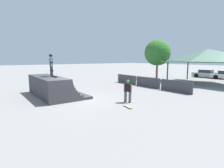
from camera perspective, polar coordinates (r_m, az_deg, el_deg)
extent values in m
plane|color=gray|center=(12.95, -12.44, -5.22)|extent=(160.00, 160.00, 0.00)
cube|color=#38383D|center=(15.02, -17.14, -3.16)|extent=(5.74, 3.22, 0.20)
cube|color=#38383D|center=(14.86, -18.56, -2.56)|extent=(5.74, 2.46, 0.20)
cube|color=#38383D|center=(14.79, -19.12, -1.86)|extent=(5.74, 2.18, 0.20)
cube|color=#38383D|center=(14.73, -19.50, -1.14)|extent=(5.74, 1.99, 0.20)
cube|color=#38383D|center=(14.68, -19.79, -0.40)|extent=(5.74, 1.85, 0.20)
cube|color=#38383D|center=(14.64, -20.01, 0.35)|extent=(5.74, 1.76, 0.20)
cube|color=#38383D|center=(14.60, -20.17, 1.11)|extent=(5.74, 1.69, 0.20)
cube|color=#38383D|center=(14.58, -20.28, 1.88)|extent=(5.74, 1.65, 0.20)
cylinder|color=silver|center=(14.82, -17.27, 2.36)|extent=(5.62, 0.07, 0.07)
cube|color=#2D2D33|center=(14.34, -19.07, 3.93)|extent=(0.19, 0.19, 0.85)
cube|color=black|center=(14.34, -18.95, 4.14)|extent=(0.22, 0.18, 0.12)
cube|color=#2D2D33|center=(14.71, -19.22, 4.02)|extent=(0.19, 0.19, 0.85)
cube|color=black|center=(14.71, -19.11, 4.23)|extent=(0.22, 0.18, 0.12)
cube|color=teal|center=(14.49, -19.28, 6.82)|extent=(0.49, 0.31, 0.60)
cylinder|color=#A87A5B|center=(14.21, -19.15, 6.62)|extent=(0.13, 0.13, 0.60)
cylinder|color=black|center=(14.21, -19.15, 6.67)|extent=(0.20, 0.20, 0.09)
cylinder|color=#A87A5B|center=(14.78, -19.39, 6.65)|extent=(0.13, 0.13, 0.60)
cylinder|color=black|center=(14.78, -19.39, 6.70)|extent=(0.20, 0.20, 0.09)
sphere|color=#A87A5B|center=(14.49, -19.37, 8.61)|extent=(0.23, 0.23, 0.23)
sphere|color=black|center=(14.49, -19.37, 8.72)|extent=(0.26, 0.26, 0.26)
cylinder|color=blue|center=(13.74, -17.59, 2.17)|extent=(0.05, 0.03, 0.05)
cylinder|color=blue|center=(13.71, -18.15, 2.13)|extent=(0.05, 0.03, 0.05)
cylinder|color=blue|center=(14.20, -18.04, 2.33)|extent=(0.05, 0.03, 0.05)
cylinder|color=blue|center=(14.16, -18.59, 2.29)|extent=(0.05, 0.03, 0.05)
cube|color=black|center=(13.95, -18.10, 2.37)|extent=(0.77, 0.27, 0.02)
cube|color=black|center=(13.61, -17.77, 2.33)|extent=(0.11, 0.21, 0.02)
cube|color=#4C4C51|center=(12.10, 4.45, -4.16)|extent=(0.19, 0.19, 0.76)
cube|color=#4C4C51|center=(11.96, 5.87, -4.33)|extent=(0.19, 0.19, 0.76)
cube|color=black|center=(11.91, 5.20, -1.20)|extent=(0.46, 0.35, 0.54)
cylinder|color=#A87A5B|center=(12.03, 4.10, -1.30)|extent=(0.13, 0.13, 0.54)
cylinder|color=#A87A5B|center=(11.81, 6.31, -1.51)|extent=(0.13, 0.13, 0.54)
sphere|color=#A87A5B|center=(11.85, 5.22, 0.74)|extent=(0.21, 0.21, 0.21)
sphere|color=#337F33|center=(11.84, 5.22, 0.86)|extent=(0.23, 0.23, 0.23)
cylinder|color=red|center=(11.04, 4.24, -7.26)|extent=(0.06, 0.04, 0.05)
cylinder|color=red|center=(11.12, 4.87, -7.17)|extent=(0.06, 0.04, 0.05)
cylinder|color=red|center=(10.62, 5.67, -7.91)|extent=(0.06, 0.04, 0.05)
cylinder|color=red|center=(10.70, 6.31, -7.81)|extent=(0.06, 0.04, 0.05)
cube|color=tan|center=(10.86, 5.26, -7.36)|extent=(0.85, 0.34, 0.02)
cube|color=tan|center=(11.17, 4.23, -6.80)|extent=(0.13, 0.21, 0.02)
cube|color=#3D3D42|center=(21.07, 4.76, 1.56)|extent=(3.16, 0.12, 1.05)
cube|color=#3D3D42|center=(18.70, 11.56, 0.57)|extent=(3.16, 0.12, 1.05)
cube|color=#3D3D42|center=(16.67, 20.15, -0.70)|extent=(3.16, 0.12, 1.05)
cylinder|color=#2D2D33|center=(23.54, 17.66, 3.74)|extent=(0.16, 0.16, 2.55)
cylinder|color=#2D2D33|center=(27.50, 23.46, 4.05)|extent=(0.16, 0.16, 2.55)
cube|color=#4C705B|center=(23.63, 28.61, 6.37)|extent=(8.78, 5.55, 0.10)
pyramid|color=#4C705B|center=(23.63, 28.74, 8.27)|extent=(8.60, 5.44, 1.47)
cylinder|color=brown|center=(27.77, 14.44, 4.41)|extent=(0.28, 0.28, 2.47)
sphere|color=#2D6B28|center=(27.73, 14.63, 9.87)|extent=(3.91, 3.91, 3.91)
cube|color=#A8AAAF|center=(31.48, 28.45, 2.73)|extent=(4.20, 2.25, 0.62)
cube|color=#283342|center=(31.48, 28.33, 3.72)|extent=(2.03, 1.69, 0.46)
cube|color=#A8AAAF|center=(31.46, 28.36, 4.14)|extent=(1.95, 1.64, 0.04)
cylinder|color=black|center=(31.92, 30.94, 2.32)|extent=(0.66, 0.28, 0.64)
cylinder|color=black|center=(30.40, 30.17, 2.14)|extent=(0.66, 0.28, 0.64)
cylinder|color=black|center=(32.62, 26.80, 2.71)|extent=(0.66, 0.28, 0.64)
cylinder|color=black|center=(31.14, 25.85, 2.55)|extent=(0.66, 0.28, 0.64)
cylinder|color=black|center=(31.34, 31.52, 2.19)|extent=(0.66, 0.28, 0.64)
cylinder|color=black|center=(29.89, 30.78, 2.01)|extent=(0.66, 0.28, 0.64)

